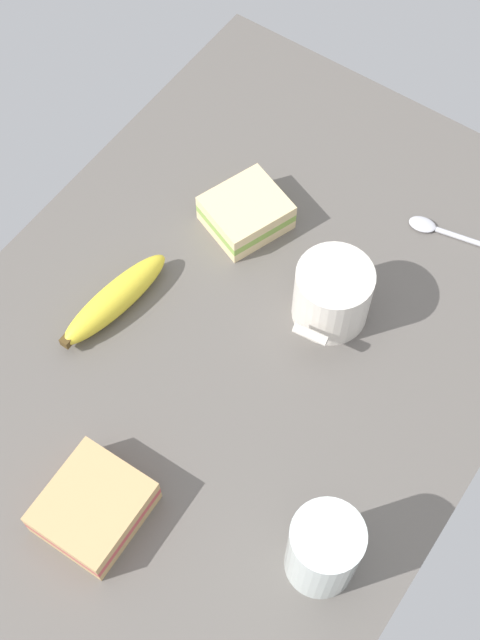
% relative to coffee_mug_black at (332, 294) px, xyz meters
% --- Properties ---
extents(tabletop, '(0.90, 0.64, 0.02)m').
position_rel_coffee_mug_black_xyz_m(tabletop, '(0.09, -0.07, -0.05)').
color(tabletop, '#5B5651').
rests_on(tabletop, ground).
extents(coffee_mug_black, '(0.12, 0.09, 0.09)m').
position_rel_coffee_mug_black_xyz_m(coffee_mug_black, '(0.00, 0.00, 0.00)').
color(coffee_mug_black, silver).
rests_on(coffee_mug_black, tabletop).
extents(sandwich_main, '(0.12, 0.12, 0.04)m').
position_rel_coffee_mug_black_xyz_m(sandwich_main, '(-0.05, -0.16, -0.02)').
color(sandwich_main, beige).
rests_on(sandwich_main, tabletop).
extents(sandwich_side, '(0.11, 0.10, 0.04)m').
position_rel_coffee_mug_black_xyz_m(sandwich_side, '(0.36, -0.08, -0.02)').
color(sandwich_side, tan).
rests_on(sandwich_side, tabletop).
extents(glass_of_milk, '(0.08, 0.08, 0.11)m').
position_rel_coffee_mug_black_xyz_m(glass_of_milk, '(0.27, 0.15, 0.00)').
color(glass_of_milk, silver).
rests_on(glass_of_milk, tabletop).
extents(banana, '(0.17, 0.06, 0.04)m').
position_rel_coffee_mug_black_xyz_m(banana, '(0.14, -0.22, -0.03)').
color(banana, yellow).
rests_on(banana, tabletop).
extents(spoon, '(0.04, 0.12, 0.01)m').
position_rel_coffee_mug_black_xyz_m(spoon, '(-0.18, 0.05, -0.04)').
color(spoon, silver).
rests_on(spoon, tabletop).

